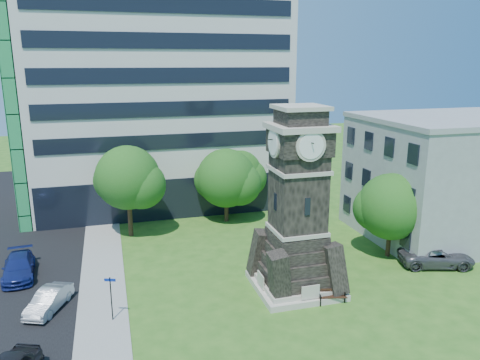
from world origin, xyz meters
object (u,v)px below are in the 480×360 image
object	(u,v)px
clock_tower	(297,213)
park_bench	(332,296)
car_street_mid	(49,300)
car_east_lot	(436,256)
street_sign	(111,294)
car_street_north	(19,267)

from	to	relation	value
clock_tower	park_bench	size ratio (longest dim) A/B	6.88
clock_tower	park_bench	distance (m)	5.60
clock_tower	park_bench	world-z (taller)	clock_tower
clock_tower	car_street_mid	bearing A→B (deg)	174.66
car_street_mid	park_bench	size ratio (longest dim) A/B	2.20
clock_tower	car_street_mid	distance (m)	16.36
car_street_mid	car_east_lot	distance (m)	27.11
car_east_lot	street_sign	distance (m)	23.44
car_street_north	street_sign	world-z (taller)	street_sign
car_east_lot	car_street_north	bearing A→B (deg)	94.14
car_street_north	park_bench	bearing A→B (deg)	-30.71
car_street_north	park_bench	distance (m)	21.76
clock_tower	car_east_lot	distance (m)	12.34
car_east_lot	street_sign	world-z (taller)	street_sign
park_bench	street_sign	xyz separation A→B (m)	(-13.37, 1.63, 1.25)
clock_tower	car_street_north	distance (m)	19.96
car_east_lot	park_bench	distance (m)	10.43
car_street_mid	park_bench	world-z (taller)	car_street_mid
clock_tower	car_street_north	world-z (taller)	clock_tower
car_street_north	car_street_mid	bearing A→B (deg)	-70.16
clock_tower	car_east_lot	size ratio (longest dim) A/B	2.27
car_street_north	car_east_lot	size ratio (longest dim) A/B	0.93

